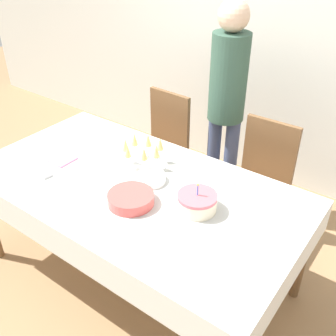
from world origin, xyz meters
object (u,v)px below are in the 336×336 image
(birthday_cake, at_px, (197,202))
(plate_stack_dessert, at_px, (150,179))
(plate_stack_main, at_px, (131,199))
(dining_chair_far_left, at_px, (162,144))
(dining_chair_far_right, at_px, (260,179))
(person_standing, at_px, (227,93))
(champagne_tray, at_px, (143,152))
(gift_bag, at_px, (36,176))

(birthday_cake, relative_size, plate_stack_dessert, 1.16)
(plate_stack_main, xyz_separation_m, plate_stack_dessert, (-0.05, 0.24, -0.01))
(plate_stack_dessert, bearing_deg, birthday_cake, -9.58)
(dining_chair_far_left, height_order, dining_chair_far_right, same)
(dining_chair_far_right, xyz_separation_m, plate_stack_main, (-0.35, -1.03, 0.29))
(birthday_cake, bearing_deg, person_standing, 111.60)
(plate_stack_main, bearing_deg, birthday_cake, 27.62)
(birthday_cake, distance_m, plate_stack_dessert, 0.39)
(plate_stack_main, distance_m, person_standing, 1.24)
(champagne_tray, height_order, plate_stack_dessert, champagne_tray)
(birthday_cake, relative_size, person_standing, 0.13)
(person_standing, distance_m, gift_bag, 1.86)
(dining_chair_far_left, distance_m, gift_bag, 1.20)
(gift_bag, bearing_deg, birthday_cake, -6.24)
(dining_chair_far_right, bearing_deg, plate_stack_main, -108.68)
(plate_stack_dessert, relative_size, person_standing, 0.11)
(plate_stack_main, height_order, gift_bag, plate_stack_main)
(champagne_tray, bearing_deg, gift_bag, 179.63)
(dining_chair_far_left, relative_size, gift_bag, 2.84)
(champagne_tray, height_order, gift_bag, champagne_tray)
(birthday_cake, xyz_separation_m, person_standing, (-0.41, 1.04, 0.20))
(plate_stack_dessert, bearing_deg, plate_stack_main, -77.89)
(plate_stack_main, relative_size, person_standing, 0.16)
(gift_bag, bearing_deg, person_standing, 30.67)
(dining_chair_far_right, height_order, champagne_tray, champagne_tray)
(champagne_tray, distance_m, plate_stack_main, 0.43)
(dining_chair_far_left, height_order, plate_stack_dessert, dining_chair_far_left)
(dining_chair_far_left, bearing_deg, plate_stack_main, -61.21)
(birthday_cake, distance_m, champagne_tray, 0.58)
(dining_chair_far_left, height_order, champagne_tray, champagne_tray)
(dining_chair_far_left, distance_m, plate_stack_main, 1.21)
(gift_bag, bearing_deg, plate_stack_dessert, -5.35)
(person_standing, bearing_deg, champagne_tray, -98.68)
(dining_chair_far_right, height_order, plate_stack_main, dining_chair_far_right)
(champagne_tray, bearing_deg, dining_chair_far_right, 49.80)
(dining_chair_far_right, relative_size, birthday_cake, 4.30)
(champagne_tray, bearing_deg, person_standing, 81.32)
(dining_chair_far_right, bearing_deg, plate_stack_dessert, -116.79)
(dining_chair_far_right, xyz_separation_m, person_standing, (-0.43, 0.19, 0.51))
(dining_chair_far_left, distance_m, dining_chair_far_right, 0.91)
(birthday_cake, relative_size, plate_stack_main, 0.84)
(person_standing, height_order, gift_bag, person_standing)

